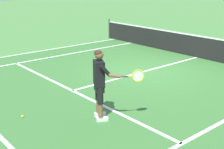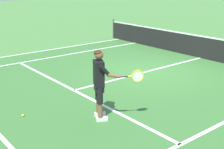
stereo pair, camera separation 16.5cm
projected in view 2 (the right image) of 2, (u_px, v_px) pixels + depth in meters
name	position (u px, v px, depth m)	size (l,w,h in m)	color
ground_plane	(147.00, 72.00, 11.27)	(80.00, 80.00, 0.00)	#477F3D
court_inner_surface	(119.00, 79.00, 10.46)	(10.98, 9.58, 0.00)	#387033
line_service	(74.00, 90.00, 9.37)	(8.23, 0.10, 0.01)	white
line_centre_service	(148.00, 71.00, 11.29)	(0.10, 6.40, 0.01)	white
line_singles_left	(59.00, 56.00, 13.51)	(0.10, 9.18, 0.01)	white
line_doubles_left	(45.00, 51.00, 14.53)	(0.10, 9.18, 0.01)	white
tennis_net	(201.00, 47.00, 13.05)	(11.96, 0.08, 1.07)	#333338
tennis_player	(100.00, 80.00, 7.21)	(1.01, 0.94, 1.71)	white
tennis_ball_near_feet	(23.00, 115.00, 7.59)	(0.07, 0.07, 0.07)	#CCE02D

